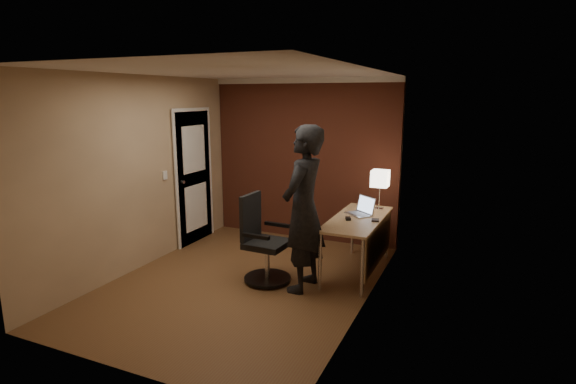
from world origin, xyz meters
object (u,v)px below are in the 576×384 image
Objects in this scene: laptop at (362,210)px; mouse at (348,219)px; wallet at (375,220)px; person at (303,209)px; desk at (363,228)px; office_chair at (262,244)px; desk_lamp at (380,179)px.

laptop reaches higher than mouse.
wallet is 0.98m from person.
mouse is (-0.16, -0.14, 0.14)m from desk.
office_chair reaches higher than mouse.
desk_lamp is at bearing 68.05° from laptop.
office_chair reaches higher than wallet.
desk_lamp is 5.35× the size of mouse.
mouse is at bearing -138.78° from desk.
desk_lamp is at bearing 47.02° from mouse.
office_chair is at bearing -87.74° from person.
office_chair is 0.73m from person.
laptop is at bearing 42.41° from office_chair.
mouse is at bearing -105.45° from laptop.
person reaches higher than desk_lamp.
desk_lamp is 4.86× the size of wallet.
wallet reaches higher than desk.
laptop reaches higher than desk.
office_chair is 0.55× the size of person.
desk is 0.96m from person.
person is at bearing -0.32° from office_chair.
mouse is 0.33m from wallet.
desk_lamp is 1.82m from office_chair.
laptop is 1.03m from person.
desk is 0.22m from wallet.
desk is at bearing -97.70° from desk_lamp.
desk_lamp is 0.51× the size of office_chair.
person is at bearing -115.31° from desk_lamp.
person reaches higher than mouse.
wallet is at bearing 136.68° from person.
mouse is 0.72m from person.
desk_lamp is 0.52m from laptop.
wallet is 0.06× the size of person.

